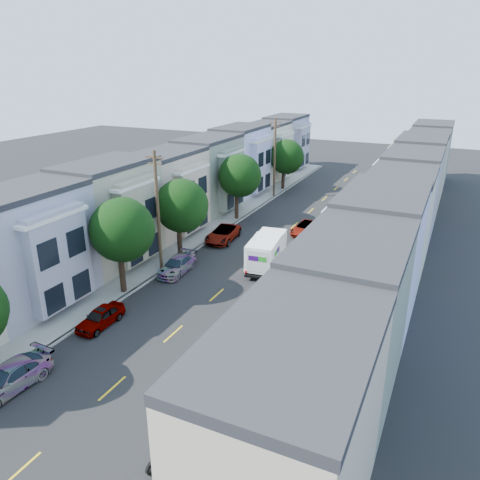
# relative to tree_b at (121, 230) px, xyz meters

# --- Properties ---
(ground) EXTENTS (160.00, 160.00, 0.00)m
(ground) POSITION_rel_tree_b_xyz_m (6.30, 2.63, -5.11)
(ground) COLOR black
(ground) RESTS_ON ground
(road_slab) EXTENTS (12.00, 70.00, 0.02)m
(road_slab) POSITION_rel_tree_b_xyz_m (6.30, 17.63, -5.10)
(road_slab) COLOR black
(road_slab) RESTS_ON ground
(curb_left) EXTENTS (0.30, 70.00, 0.15)m
(curb_left) POSITION_rel_tree_b_xyz_m (0.25, 17.63, -5.04)
(curb_left) COLOR gray
(curb_left) RESTS_ON ground
(curb_right) EXTENTS (0.30, 70.00, 0.15)m
(curb_right) POSITION_rel_tree_b_xyz_m (12.35, 17.63, -5.04)
(curb_right) COLOR gray
(curb_right) RESTS_ON ground
(sidewalk_left) EXTENTS (2.60, 70.00, 0.15)m
(sidewalk_left) POSITION_rel_tree_b_xyz_m (-1.05, 17.63, -5.04)
(sidewalk_left) COLOR gray
(sidewalk_left) RESTS_ON ground
(sidewalk_right) EXTENTS (2.60, 70.00, 0.15)m
(sidewalk_right) POSITION_rel_tree_b_xyz_m (13.65, 17.63, -5.04)
(sidewalk_right) COLOR gray
(sidewalk_right) RESTS_ON ground
(centerline) EXTENTS (0.12, 70.00, 0.01)m
(centerline) POSITION_rel_tree_b_xyz_m (6.30, 17.63, -5.11)
(centerline) COLOR gold
(centerline) RESTS_ON ground
(townhouse_row_left) EXTENTS (5.00, 70.00, 8.50)m
(townhouse_row_left) POSITION_rel_tree_b_xyz_m (-4.85, 17.63, -5.11)
(townhouse_row_left) COLOR beige
(townhouse_row_left) RESTS_ON ground
(townhouse_row_right) EXTENTS (5.00, 70.00, 8.50)m
(townhouse_row_right) POSITION_rel_tree_b_xyz_m (17.45, 17.63, -5.11)
(townhouse_row_right) COLOR beige
(townhouse_row_right) RESTS_ON ground
(tree_b) EXTENTS (4.70, 4.70, 7.48)m
(tree_b) POSITION_rel_tree_b_xyz_m (0.00, 0.00, 0.00)
(tree_b) COLOR black
(tree_b) RESTS_ON ground
(tree_c) EXTENTS (4.70, 4.70, 7.16)m
(tree_c) POSITION_rel_tree_b_xyz_m (0.00, 8.06, -0.33)
(tree_c) COLOR black
(tree_c) RESTS_ON ground
(tree_d) EXTENTS (4.70, 4.70, 7.39)m
(tree_d) POSITION_rel_tree_b_xyz_m (0.00, 19.95, -0.10)
(tree_d) COLOR black
(tree_d) RESTS_ON ground
(tree_e) EXTENTS (4.70, 4.70, 6.95)m
(tree_e) POSITION_rel_tree_b_xyz_m (0.00, 34.90, -0.53)
(tree_e) COLOR black
(tree_e) RESTS_ON ground
(tree_far_r) EXTENTS (3.10, 3.10, 5.65)m
(tree_far_r) POSITION_rel_tree_b_xyz_m (13.20, 32.83, -1.06)
(tree_far_r) COLOR black
(tree_far_r) RESTS_ON ground
(utility_pole_near) EXTENTS (1.60, 0.26, 10.00)m
(utility_pole_near) POSITION_rel_tree_b_xyz_m (0.00, 4.63, 0.04)
(utility_pole_near) COLOR #42301E
(utility_pole_near) RESTS_ON ground
(utility_pole_far) EXTENTS (1.60, 0.26, 10.00)m
(utility_pole_far) POSITION_rel_tree_b_xyz_m (0.00, 30.63, 0.04)
(utility_pole_far) COLOR #42301E
(utility_pole_far) RESTS_ON ground
(fedex_truck) EXTENTS (2.26, 5.86, 2.81)m
(fedex_truck) POSITION_rel_tree_b_xyz_m (7.75, 8.96, -3.54)
(fedex_truck) COLOR white
(fedex_truck) RESTS_ON ground
(lead_sedan) EXTENTS (2.37, 4.57, 1.23)m
(lead_sedan) POSITION_rel_tree_b_xyz_m (8.15, 18.66, -4.50)
(lead_sedan) COLOR black
(lead_sedan) RESTS_ON ground
(parked_left_a) EXTENTS (2.26, 4.80, 1.41)m
(parked_left_a) POSITION_rel_tree_b_xyz_m (1.40, -11.73, -4.41)
(parked_left_a) COLOR black
(parked_left_a) RESTS_ON ground
(parked_left_b) EXTENTS (1.51, 3.94, 1.28)m
(parked_left_b) POSITION_rel_tree_b_xyz_m (1.40, -4.54, -4.47)
(parked_left_b) COLOR black
(parked_left_b) RESTS_ON ground
(parked_left_c) EXTENTS (2.13, 4.48, 1.31)m
(parked_left_c) POSITION_rel_tree_b_xyz_m (1.40, 4.88, -4.46)
(parked_left_c) COLOR #B5B5B5
(parked_left_c) RESTS_ON ground
(parked_left_d) EXTENTS (2.78, 5.23, 1.40)m
(parked_left_d) POSITION_rel_tree_b_xyz_m (1.40, 13.28, -4.41)
(parked_left_d) COLOR #360910
(parked_left_d) RESTS_ON ground
(parked_right_a) EXTENTS (1.97, 4.69, 1.50)m
(parked_right_a) POSITION_rel_tree_b_xyz_m (11.20, -4.12, -4.36)
(parked_right_a) COLOR slate
(parked_right_a) RESTS_ON ground
(parked_right_b) EXTENTS (1.62, 4.57, 1.52)m
(parked_right_b) POSITION_rel_tree_b_xyz_m (11.20, 2.02, -4.35)
(parked_right_b) COLOR silver
(parked_right_b) RESTS_ON ground
(parked_right_c) EXTENTS (1.44, 3.84, 1.27)m
(parked_right_c) POSITION_rel_tree_b_xyz_m (11.20, 22.33, -4.48)
(parked_right_c) COLOR black
(parked_right_c) RESTS_ON ground
(parked_right_d) EXTENTS (1.63, 3.89, 1.24)m
(parked_right_d) POSITION_rel_tree_b_xyz_m (11.20, 29.33, -4.49)
(parked_right_d) COLOR black
(parked_right_d) RESTS_ON ground
(motorcycle) EXTENTS (0.28, 2.01, 0.80)m
(motorcycle) POSITION_rel_tree_b_xyz_m (11.65, -12.36, -4.69)
(motorcycle) COLOR black
(motorcycle) RESTS_ON ground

